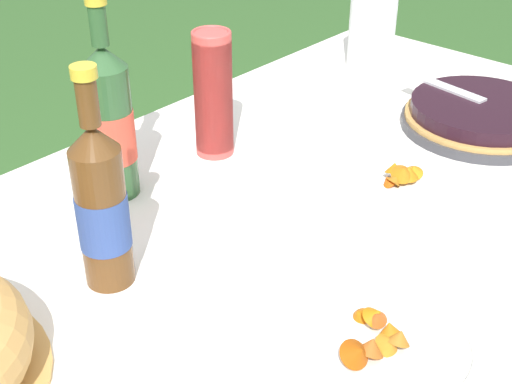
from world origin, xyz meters
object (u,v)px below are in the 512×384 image
object	(u,v)px
cider_bottle_green	(110,123)
snack_plate_left	(401,184)
cup_stack	(213,95)
cider_bottle_amber	(102,206)
snack_plate_right	(388,344)
paper_towel_roll	(372,24)
berry_tart	(481,116)
serving_knife	(496,105)

from	to	relation	value
cider_bottle_green	snack_plate_left	bearing A→B (deg)	-47.25
cup_stack	cider_bottle_amber	world-z (taller)	cider_bottle_amber
snack_plate_left	snack_plate_right	xyz separation A→B (m)	(-0.36, -0.20, -0.00)
cider_bottle_green	paper_towel_roll	xyz separation A→B (m)	(0.77, -0.00, -0.02)
berry_tart	cider_bottle_amber	size ratio (longest dim) A/B	0.96
snack_plate_left	snack_plate_right	world-z (taller)	same
cider_bottle_green	snack_plate_right	distance (m)	0.58
cup_stack	snack_plate_right	size ratio (longest dim) A/B	1.07
cup_stack	snack_plate_right	distance (m)	0.60
serving_knife	cider_bottle_amber	size ratio (longest dim) A/B	1.13
cup_stack	snack_plate_left	bearing A→B (deg)	-70.84
berry_tart	cup_stack	bearing A→B (deg)	142.68
cider_bottle_amber	snack_plate_right	xyz separation A→B (m)	(0.14, -0.38, -0.11)
berry_tart	cup_stack	distance (m)	0.55
snack_plate_left	paper_towel_roll	bearing A→B (deg)	39.83
cider_bottle_green	berry_tart	bearing A→B (deg)	-28.49
cider_bottle_green	snack_plate_right	xyz separation A→B (m)	(-0.02, -0.57, -0.12)
snack_plate_left	paper_towel_roll	xyz separation A→B (m)	(0.44, 0.36, 0.10)
berry_tart	snack_plate_right	world-z (taller)	snack_plate_right
cider_bottle_green	serving_knife	bearing A→B (deg)	-30.58
cider_bottle_amber	cider_bottle_green	bearing A→B (deg)	49.00
snack_plate_right	cup_stack	bearing A→B (deg)	66.47
serving_knife	snack_plate_left	bearing A→B (deg)	95.37
cup_stack	cider_bottle_green	bearing A→B (deg)	173.92
cup_stack	snack_plate_left	xyz separation A→B (m)	(0.12, -0.34, -0.11)
serving_knife	cider_bottle_amber	bearing A→B (deg)	84.98
serving_knife	snack_plate_right	xyz separation A→B (m)	(-0.67, -0.18, -0.05)
snack_plate_left	snack_plate_right	bearing A→B (deg)	-150.35
snack_plate_right	paper_towel_roll	size ratio (longest dim) A/B	0.99
berry_tart	serving_knife	bearing A→B (deg)	-98.71
cider_bottle_amber	snack_plate_left	distance (m)	0.54
cider_bottle_green	snack_plate_right	size ratio (longest dim) A/B	1.55
berry_tart	snack_plate_left	distance (m)	0.32
berry_tart	snack_plate_left	xyz separation A→B (m)	(-0.32, -0.01, -0.02)
serving_knife	paper_towel_roll	world-z (taller)	paper_towel_roll
cup_stack	cider_bottle_amber	bearing A→B (deg)	-156.88
cup_stack	snack_plate_right	bearing A→B (deg)	-113.53
snack_plate_right	cider_bottle_green	bearing A→B (deg)	88.15
serving_knife	snack_plate_right	bearing A→B (deg)	114.17
snack_plate_right	serving_knife	bearing A→B (deg)	15.46
berry_tart	cider_bottle_green	distance (m)	0.75
cider_bottle_green	cider_bottle_amber	xyz separation A→B (m)	(-0.16, -0.19, -0.01)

